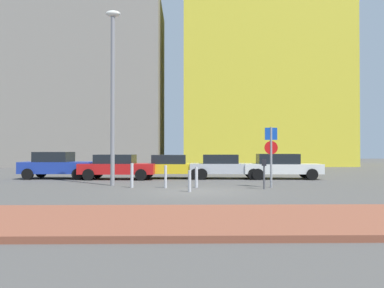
% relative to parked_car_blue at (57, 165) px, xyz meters
% --- Properties ---
extents(ground_plane, '(120.00, 120.00, 0.00)m').
position_rel_parked_car_blue_xyz_m(ground_plane, '(8.07, -7.34, -0.80)').
color(ground_plane, '#4C4947').
extents(sidewalk_brick, '(40.00, 4.03, 0.14)m').
position_rel_parked_car_blue_xyz_m(sidewalk_brick, '(8.07, -14.16, -0.73)').
color(sidewalk_brick, brown).
rests_on(sidewalk_brick, ground).
extents(parked_car_blue, '(4.30, 2.23, 1.58)m').
position_rel_parked_car_blue_xyz_m(parked_car_blue, '(0.00, 0.00, 0.00)').
color(parked_car_blue, '#1E389E').
rests_on(parked_car_blue, ground).
extents(parked_car_red, '(4.42, 2.20, 1.43)m').
position_rel_parked_car_blue_xyz_m(parked_car_red, '(3.64, -0.57, -0.05)').
color(parked_car_red, red).
rests_on(parked_car_red, ground).
extents(parked_car_yellow, '(4.18, 1.96, 1.40)m').
position_rel_parked_car_blue_xyz_m(parked_car_yellow, '(6.69, -0.03, -0.07)').
color(parked_car_yellow, gold).
rests_on(parked_car_yellow, ground).
extents(parked_car_silver, '(4.38, 2.13, 1.42)m').
position_rel_parked_car_blue_xyz_m(parked_car_silver, '(9.89, -0.21, -0.06)').
color(parked_car_silver, '#B7BABF').
rests_on(parked_car_silver, ground).
extents(parked_car_white, '(4.53, 2.06, 1.46)m').
position_rel_parked_car_blue_xyz_m(parked_car_white, '(13.12, -0.49, -0.04)').
color(parked_car_white, white).
rests_on(parked_car_white, ground).
extents(parking_sign_post, '(0.60, 0.10, 2.73)m').
position_rel_parked_car_blue_xyz_m(parking_sign_post, '(11.42, -5.69, 0.91)').
color(parking_sign_post, gray).
rests_on(parking_sign_post, ground).
extents(parking_meter, '(0.18, 0.14, 1.29)m').
position_rel_parked_car_blue_xyz_m(parking_meter, '(10.95, -6.40, 0.04)').
color(parking_meter, '#4C4C51').
rests_on(parking_meter, ground).
extents(street_lamp, '(0.70, 0.36, 8.37)m').
position_rel_parked_car_blue_xyz_m(street_lamp, '(4.08, -4.57, 4.02)').
color(street_lamp, gray).
rests_on(street_lamp, ground).
extents(traffic_bollard_near, '(0.13, 0.13, 0.87)m').
position_rel_parked_car_blue_xyz_m(traffic_bollard_near, '(7.72, -7.45, -0.37)').
color(traffic_bollard_near, '#B7B7BC').
rests_on(traffic_bollard_near, ground).
extents(traffic_bollard_mid, '(0.14, 0.14, 0.92)m').
position_rel_parked_car_blue_xyz_m(traffic_bollard_mid, '(8.05, -5.61, -0.34)').
color(traffic_bollard_mid, '#B7B7BC').
rests_on(traffic_bollard_mid, ground).
extents(traffic_bollard_far, '(0.14, 0.14, 1.10)m').
position_rel_parked_car_blue_xyz_m(traffic_bollard_far, '(5.15, -5.64, -0.25)').
color(traffic_bollard_far, '#B7B7BC').
rests_on(traffic_bollard_far, ground).
extents(traffic_bollard_edge, '(0.12, 0.12, 1.01)m').
position_rel_parked_car_blue_xyz_m(traffic_bollard_edge, '(6.67, -5.83, -0.30)').
color(traffic_bollard_edge, '#B7B7BC').
rests_on(traffic_bollard_edge, ground).
extents(building_colorful_midrise, '(17.54, 16.76, 29.41)m').
position_rel_parked_car_blue_xyz_m(building_colorful_midrise, '(16.17, 23.67, 13.90)').
color(building_colorful_midrise, gold).
rests_on(building_colorful_midrise, ground).
extents(building_under_construction, '(15.82, 11.54, 17.94)m').
position_rel_parked_car_blue_xyz_m(building_under_construction, '(-2.99, 20.33, 8.17)').
color(building_under_construction, gray).
rests_on(building_under_construction, ground).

